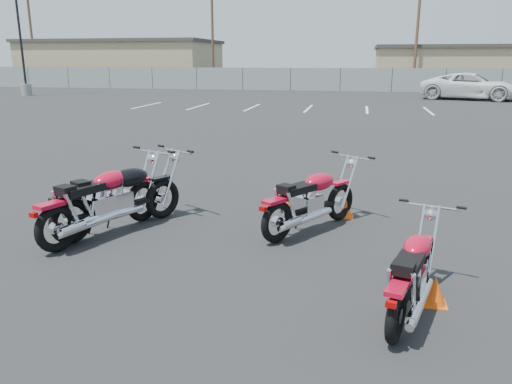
% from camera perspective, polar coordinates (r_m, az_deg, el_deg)
% --- Properties ---
extents(ground, '(120.00, 120.00, 0.00)m').
position_cam_1_polar(ground, '(6.97, -2.62, -6.34)').
color(ground, black).
rests_on(ground, ground).
extents(motorcycle_front_red, '(1.30, 2.28, 1.14)m').
position_cam_1_polar(motorcycle_front_red, '(7.62, -17.16, -1.04)').
color(motorcycle_front_red, black).
rests_on(motorcycle_front_red, ground).
extents(motorcycle_second_black, '(1.58, 2.18, 1.13)m').
position_cam_1_polar(motorcycle_second_black, '(7.78, -15.36, -0.59)').
color(motorcycle_second_black, black).
rests_on(motorcycle_second_black, ground).
extents(motorcycle_third_red, '(1.56, 1.99, 1.05)m').
position_cam_1_polar(motorcycle_third_red, '(7.52, 6.32, -0.95)').
color(motorcycle_third_red, black).
rests_on(motorcycle_third_red, ground).
extents(motorcycle_rear_red, '(0.95, 1.91, 0.94)m').
position_cam_1_polar(motorcycle_rear_red, '(5.37, 17.50, -8.86)').
color(motorcycle_rear_red, black).
rests_on(motorcycle_rear_red, ground).
extents(training_cone_near, '(0.25, 0.25, 0.30)m').
position_cam_1_polar(training_cone_near, '(8.33, 10.24, -1.87)').
color(training_cone_near, '#F14E0C').
rests_on(training_cone_near, ground).
extents(training_cone_far, '(0.26, 0.26, 0.31)m').
position_cam_1_polar(training_cone_far, '(5.71, 19.77, -10.56)').
color(training_cone_far, '#F14E0C').
rests_on(training_cone_far, ground).
extents(training_cone_extra, '(0.26, 0.26, 0.32)m').
position_cam_1_polar(training_cone_extra, '(8.89, 3.33, -0.53)').
color(training_cone_extra, '#F14E0C').
rests_on(training_cone_extra, ground).
extents(light_pole_west, '(0.80, 0.70, 11.77)m').
position_cam_1_polar(light_pole_west, '(39.33, -25.21, 14.61)').
color(light_pole_west, gray).
rests_on(light_pole_west, ground).
extents(chainlink_fence, '(80.06, 0.06, 1.80)m').
position_cam_1_polar(chainlink_fence, '(41.35, 9.61, 12.55)').
color(chainlink_fence, gray).
rests_on(chainlink_fence, ground).
extents(tan_building_west, '(18.40, 10.40, 4.30)m').
position_cam_1_polar(tan_building_west, '(53.75, -14.90, 14.14)').
color(tan_building_west, tan).
rests_on(tan_building_west, ground).
extents(tan_building_east, '(14.40, 9.40, 3.70)m').
position_cam_1_polar(tan_building_east, '(50.99, 21.69, 13.24)').
color(tan_building_east, tan).
rests_on(tan_building_east, ground).
extents(utility_pole_a, '(1.80, 0.24, 9.00)m').
position_cam_1_polar(utility_pole_a, '(55.27, -24.27, 15.99)').
color(utility_pole_a, '#4D3423').
rests_on(utility_pole_a, ground).
extents(utility_pole_b, '(1.80, 0.24, 9.00)m').
position_cam_1_polar(utility_pole_b, '(48.30, -5.00, 17.52)').
color(utility_pole_b, '#4D3423').
rests_on(utility_pole_b, ground).
extents(utility_pole_c, '(1.80, 0.24, 9.00)m').
position_cam_1_polar(utility_pole_c, '(45.55, 17.95, 17.04)').
color(utility_pole_c, '#4D3423').
rests_on(utility_pole_c, ground).
extents(parking_line_stripes, '(15.12, 4.00, 0.01)m').
position_cam_1_polar(parking_line_stripes, '(26.73, 2.75, 9.57)').
color(parking_line_stripes, silver).
rests_on(parking_line_stripes, ground).
extents(white_van, '(4.61, 7.42, 2.63)m').
position_cam_1_polar(white_van, '(34.95, 23.43, 11.82)').
color(white_van, silver).
rests_on(white_van, ground).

